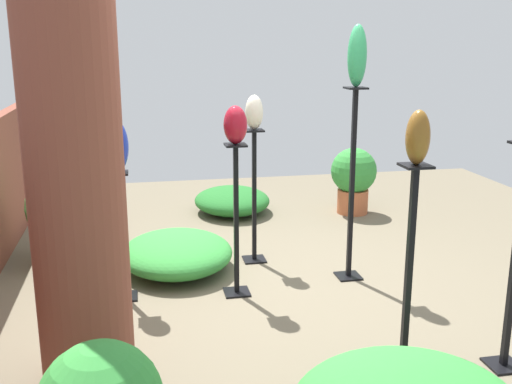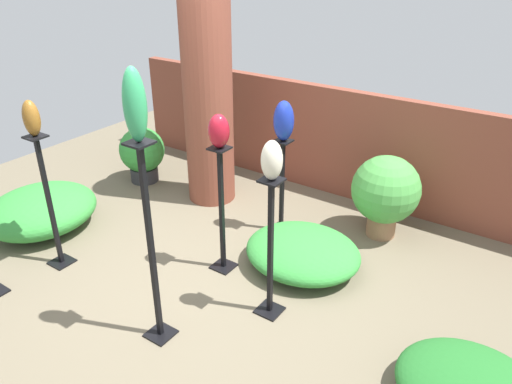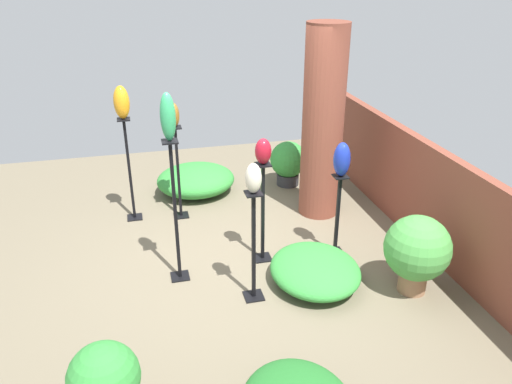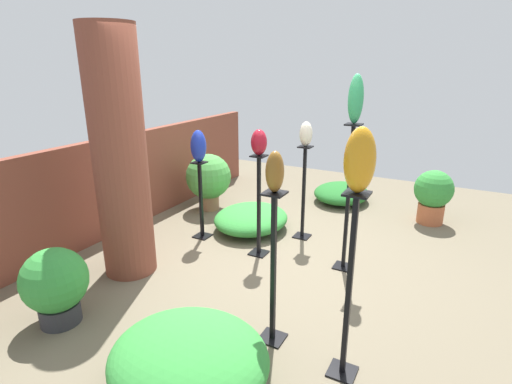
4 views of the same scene
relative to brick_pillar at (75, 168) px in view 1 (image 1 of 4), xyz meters
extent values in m
plane|color=#6B604C|center=(1.02, -1.31, -1.27)|extent=(8.00, 8.00, 0.00)
cylinder|color=brown|center=(0.00, 0.00, 0.00)|extent=(0.54, 0.54, 2.53)
cube|color=black|center=(-0.41, -2.49, -1.26)|extent=(0.20, 0.20, 0.01)
cube|color=black|center=(1.08, -0.18, -1.26)|extent=(0.20, 0.20, 0.01)
cube|color=black|center=(1.08, -0.18, -0.76)|extent=(0.04, 0.04, 1.00)
cube|color=black|center=(1.08, -0.18, -0.27)|extent=(0.16, 0.16, 0.01)
cube|color=black|center=(0.99, -1.06, -1.26)|extent=(0.20, 0.20, 0.01)
cube|color=black|center=(0.99, -1.06, -0.67)|extent=(0.04, 0.04, 1.20)
cube|color=black|center=(0.99, -1.06, -0.07)|extent=(0.16, 0.16, 0.02)
cube|color=black|center=(-0.31, -1.87, -1.26)|extent=(0.20, 0.20, 0.01)
cube|color=black|center=(-0.31, -1.87, -0.63)|extent=(0.04, 0.04, 1.27)
cube|color=black|center=(-0.31, -1.87, 0.00)|extent=(0.16, 0.16, 0.02)
cube|color=black|center=(1.14, -2.04, -1.26)|extent=(0.20, 0.20, 0.01)
cube|color=black|center=(1.14, -2.04, -0.47)|extent=(0.04, 0.04, 1.59)
cube|color=black|center=(1.14, -2.04, 0.32)|extent=(0.16, 0.16, 0.02)
cube|color=black|center=(1.68, -1.34, -1.26)|extent=(0.20, 0.20, 0.01)
cube|color=black|center=(1.68, -1.34, -0.67)|extent=(0.04, 0.04, 1.20)
cube|color=black|center=(1.68, -1.34, -0.07)|extent=(0.16, 0.16, 0.02)
ellipsoid|color=#192D9E|center=(1.08, -0.18, -0.07)|extent=(0.20, 0.19, 0.39)
ellipsoid|color=maroon|center=(0.99, -1.06, 0.08)|extent=(0.18, 0.18, 0.29)
ellipsoid|color=brown|center=(-0.31, -1.87, 0.16)|extent=(0.15, 0.13, 0.31)
ellipsoid|color=#2D9356|center=(1.14, -2.04, 0.57)|extent=(0.14, 0.15, 0.48)
ellipsoid|color=beige|center=(1.68, -1.34, 0.08)|extent=(0.16, 0.15, 0.30)
cylinder|color=#B25B38|center=(2.99, -2.75, -1.13)|extent=(0.35, 0.35, 0.28)
sphere|color=#338C38|center=(2.99, -2.75, -0.77)|extent=(0.52, 0.52, 0.52)
cylinder|color=#936B4C|center=(1.98, 0.32, -1.15)|extent=(0.29, 0.29, 0.23)
sphere|color=#479942|center=(1.98, 0.32, -0.74)|extent=(0.68, 0.68, 0.68)
ellipsoid|color=#236B28|center=(3.27, -1.38, -1.12)|extent=(0.99, 0.87, 0.29)
ellipsoid|color=#338C38|center=(1.59, -0.63, -1.11)|extent=(1.08, 0.97, 0.31)
camera|label=1|loc=(-3.36, -0.36, 0.68)|focal=42.00mm
camera|label=2|loc=(3.42, -4.05, 1.47)|focal=35.00mm
camera|label=3|loc=(5.82, -2.34, 1.93)|focal=35.00mm
camera|label=4|loc=(-2.81, -3.05, 0.91)|focal=28.00mm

